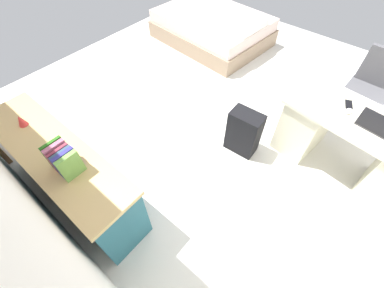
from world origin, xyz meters
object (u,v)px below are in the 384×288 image
Objects in this scene: office_chair at (365,94)px; bed at (213,28)px; credenza at (67,173)px; cell_phone_by_mouse at (349,104)px; suitcase_black at (244,132)px; laptop at (377,125)px; computer_mouse at (349,111)px; figurine_small at (21,121)px; desk at (349,145)px.

office_chair is 0.47× the size of bed.
credenza reaches higher than bed.
cell_phone_by_mouse is (-2.58, 1.23, 0.51)m from bed.
office_chair is at bearing -124.90° from suitcase_black.
bed is 6.00× the size of laptop.
credenza is 0.90× the size of bed.
computer_mouse is 0.74× the size of cell_phone_by_mouse.
suitcase_black is (-0.98, -1.63, -0.10)m from credenza.
computer_mouse reaches higher than cell_phone_by_mouse.
computer_mouse is 3.06m from figurine_small.
desk is 0.41m from computer_mouse.
figurine_small is at bearing 24.49° from cell_phone_by_mouse.
desk is 1.09m from suitcase_black.
office_chair is 1.67× the size of suitcase_black.
office_chair reaches higher than computer_mouse.
desk is at bearing -40.58° from laptop.
credenza reaches higher than cell_phone_by_mouse.
bed is at bearing -76.34° from credenza.
cell_phone_by_mouse is 3.12m from figurine_small.
suitcase_black is at bearing 20.94° from laptop.
desk is 3.11m from bed.
office_chair is at bearing -78.34° from laptop.
desk is 2.67× the size of suitcase_black.
bed is 18.25× the size of figurine_small.
suitcase_black is 1.05m from computer_mouse.
cell_phone_by_mouse is 1.24× the size of figurine_small.
desk is at bearing -176.03° from computer_mouse.
figurine_small is at bearing 39.32° from laptop.
figurine_small is at bearing 50.39° from computer_mouse.
bed is (2.67, -0.43, -0.18)m from office_chair.
office_chair is 1.64m from suitcase_black.
suitcase_black is (-1.81, 1.82, 0.04)m from bed.
credenza reaches higher than desk.
cell_phone_by_mouse is (0.08, 0.80, 0.33)m from office_chair.
desk is 11.10× the size of cell_phone_by_mouse.
laptop is (-1.05, -0.40, 0.51)m from suitcase_black.
suitcase_black is 1.69× the size of laptop.
credenza is 18.00× the size of computer_mouse.
computer_mouse is at bearing -16.04° from laptop.
credenza is 16.36× the size of figurine_small.
suitcase_black is 5.64× the size of computer_mouse.
desk is 0.43m from cell_phone_by_mouse.
bed is 14.76× the size of cell_phone_by_mouse.
figurine_small is at bearing 45.33° from suitcase_black.
bed is 2.98m from computer_mouse.
laptop is (-2.03, -2.03, 0.41)m from credenza.
suitcase_black is 4.15× the size of cell_phone_by_mouse.
computer_mouse is at bearing 85.48° from cell_phone_by_mouse.
office_chair is at bearing 170.89° from bed.
bed is at bearing -26.25° from laptop.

